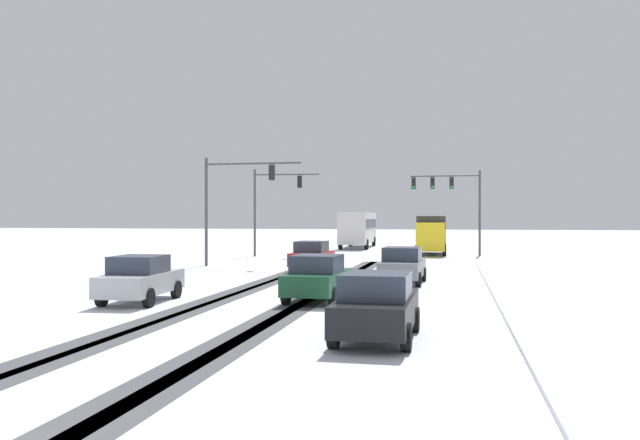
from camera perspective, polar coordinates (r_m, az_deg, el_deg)
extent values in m
cube|color=#4C4C51|center=(24.79, 0.02, -6.55)|extent=(0.87, 38.67, 0.01)
cube|color=#4C4C51|center=(25.74, -8.01, -6.30)|extent=(0.91, 38.67, 0.01)
cube|color=#4C4C51|center=(25.57, -6.85, -6.35)|extent=(0.83, 38.67, 0.01)
cube|color=#4C4C51|center=(24.88, -0.99, -6.53)|extent=(0.90, 38.67, 0.01)
cube|color=white|center=(22.83, 20.06, -7.01)|extent=(4.00, 38.67, 0.12)
cylinder|color=#47474C|center=(40.41, -9.74, 0.69)|extent=(0.18, 0.18, 6.50)
cylinder|color=#47474C|center=(39.49, -5.79, 4.84)|extent=(5.88, 0.29, 0.12)
cube|color=black|center=(39.09, -4.16, 4.08)|extent=(0.33, 0.25, 0.90)
sphere|color=black|center=(39.27, -4.09, 4.50)|extent=(0.20, 0.20, 0.20)
sphere|color=black|center=(39.24, -4.09, 4.07)|extent=(0.20, 0.20, 0.20)
sphere|color=green|center=(39.23, -4.09, 3.63)|extent=(0.20, 0.20, 0.20)
cylinder|color=#47474C|center=(49.87, -5.62, 0.61)|extent=(0.18, 0.18, 6.50)
cylinder|color=#47474C|center=(49.43, -2.87, 3.92)|extent=(4.88, 0.36, 0.12)
cube|color=black|center=(49.22, -1.76, 3.30)|extent=(0.33, 0.26, 0.90)
sphere|color=black|center=(49.40, -1.72, 3.63)|extent=(0.20, 0.20, 0.20)
sphere|color=black|center=(49.38, -1.72, 3.29)|extent=(0.20, 0.20, 0.20)
sphere|color=green|center=(49.36, -1.72, 2.94)|extent=(0.20, 0.20, 0.20)
cylinder|color=#47474C|center=(51.76, 13.55, 0.59)|extent=(0.18, 0.18, 6.50)
cylinder|color=#47474C|center=(51.82, 10.65, 3.75)|extent=(5.24, 0.12, 0.12)
cube|color=black|center=(51.79, 11.23, 3.14)|extent=(0.32, 0.24, 0.90)
sphere|color=black|center=(51.64, 11.23, 3.48)|extent=(0.20, 0.20, 0.20)
sphere|color=black|center=(51.63, 11.23, 3.15)|extent=(0.20, 0.20, 0.20)
sphere|color=green|center=(51.61, 11.23, 2.82)|extent=(0.20, 0.20, 0.20)
cube|color=black|center=(51.81, 9.64, 3.14)|extent=(0.32, 0.24, 0.90)
sphere|color=black|center=(51.66, 9.63, 3.48)|extent=(0.20, 0.20, 0.20)
sphere|color=black|center=(51.65, 9.63, 3.15)|extent=(0.20, 0.20, 0.20)
sphere|color=green|center=(51.63, 9.63, 2.82)|extent=(0.20, 0.20, 0.20)
cube|color=black|center=(51.87, 8.04, 3.14)|extent=(0.32, 0.24, 0.90)
sphere|color=black|center=(51.73, 8.03, 3.48)|extent=(0.20, 0.20, 0.20)
sphere|color=black|center=(51.71, 8.03, 3.15)|extent=(0.20, 0.20, 0.20)
sphere|color=green|center=(51.70, 8.03, 2.82)|extent=(0.20, 0.20, 0.20)
cube|color=red|center=(36.58, -0.68, -3.30)|extent=(1.85, 4.16, 0.70)
cube|color=#2D3847|center=(36.40, -0.74, -2.30)|extent=(1.63, 1.96, 0.60)
cylinder|color=black|center=(38.03, -1.40, -3.70)|extent=(0.24, 0.65, 0.64)
cylinder|color=black|center=(37.65, 0.98, -3.74)|extent=(0.24, 0.65, 0.64)
cylinder|color=black|center=(35.59, -2.44, -3.97)|extent=(0.24, 0.65, 0.64)
cylinder|color=black|center=(35.18, 0.09, -4.02)|extent=(0.24, 0.65, 0.64)
cube|color=slate|center=(29.55, 7.11, -4.16)|extent=(1.87, 4.17, 0.70)
cube|color=#2D3847|center=(29.36, 7.07, -2.91)|extent=(1.64, 1.96, 0.60)
cylinder|color=black|center=(30.93, 5.88, -4.61)|extent=(0.25, 0.65, 0.64)
cylinder|color=black|center=(30.76, 8.87, -4.64)|extent=(0.25, 0.65, 0.64)
cylinder|color=black|center=(28.42, 5.19, -5.04)|extent=(0.25, 0.65, 0.64)
cylinder|color=black|center=(28.24, 8.45, -5.08)|extent=(0.25, 0.65, 0.64)
cube|color=#194C2D|center=(23.43, -0.16, -5.31)|extent=(1.84, 4.16, 0.70)
cube|color=#2D3847|center=(23.23, -0.25, -3.75)|extent=(1.62, 1.95, 0.60)
cylinder|color=black|center=(24.89, -1.30, -5.79)|extent=(0.24, 0.65, 0.64)
cylinder|color=black|center=(24.53, 2.37, -5.88)|extent=(0.24, 0.65, 0.64)
cylinder|color=black|center=(22.45, -2.94, -6.45)|extent=(0.24, 0.65, 0.64)
cylinder|color=black|center=(22.06, 1.12, -6.57)|extent=(0.24, 0.65, 0.64)
cube|color=#B7BABF|center=(23.81, -15.13, -5.23)|extent=(1.94, 4.19, 0.70)
cube|color=#2D3847|center=(23.62, -15.28, -3.69)|extent=(1.67, 1.99, 0.60)
cylinder|color=black|center=(25.33, -15.69, -5.70)|extent=(0.26, 0.65, 0.64)
cylinder|color=black|center=(24.73, -12.24, -5.84)|extent=(0.26, 0.65, 0.64)
cylinder|color=black|center=(23.03, -18.24, -6.30)|extent=(0.26, 0.65, 0.64)
cylinder|color=black|center=(22.37, -14.50, -6.49)|extent=(0.26, 0.65, 0.64)
cube|color=black|center=(16.09, 4.91, -7.87)|extent=(1.77, 4.13, 0.70)
cube|color=#2D3847|center=(15.86, 4.84, -5.62)|extent=(1.59, 1.93, 0.60)
cylinder|color=black|center=(17.50, 2.80, -8.37)|extent=(0.23, 0.64, 0.64)
cylinder|color=black|center=(17.31, 8.14, -8.46)|extent=(0.23, 0.64, 0.64)
cylinder|color=black|center=(15.04, 1.18, -9.80)|extent=(0.23, 0.64, 0.64)
cylinder|color=black|center=(14.81, 7.41, -9.95)|extent=(0.23, 0.64, 0.64)
cube|color=silver|center=(63.72, 3.30, -0.65)|extent=(2.77, 11.06, 2.90)
cube|color=#283342|center=(63.71, 3.30, -0.34)|extent=(2.79, 10.18, 0.90)
cylinder|color=black|center=(59.80, 4.02, -2.10)|extent=(0.32, 0.97, 0.96)
cylinder|color=black|center=(60.09, 1.76, -2.09)|extent=(0.32, 0.97, 0.96)
cylinder|color=black|center=(66.92, 4.64, -1.85)|extent=(0.32, 0.97, 0.96)
cylinder|color=black|center=(67.17, 2.62, -1.84)|extent=(0.32, 0.97, 0.96)
cube|color=yellow|center=(49.99, 9.47, -1.43)|extent=(2.12, 2.22, 2.10)
cube|color=#333338|center=(53.68, 9.56, -1.05)|extent=(2.24, 5.22, 2.60)
cylinder|color=black|center=(50.45, 10.63, -2.61)|extent=(0.29, 0.84, 0.84)
cylinder|color=black|center=(50.50, 8.33, -2.61)|extent=(0.29, 0.84, 0.84)
cylinder|color=black|center=(55.14, 10.64, -2.37)|extent=(0.29, 0.84, 0.84)
cylinder|color=black|center=(55.18, 8.54, -2.36)|extent=(0.29, 0.84, 0.84)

